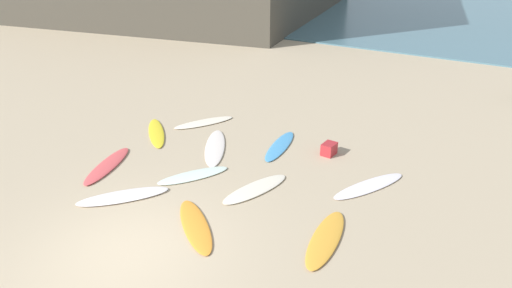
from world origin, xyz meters
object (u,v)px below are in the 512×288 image
(surfboard_4, at_px, (156,133))
(surfboard_10, at_px, (195,226))
(beach_cooler, at_px, (329,149))
(surfboard_1, at_px, (255,189))
(surfboard_9, at_px, (204,123))
(surfboard_7, at_px, (280,146))
(surfboard_2, at_px, (326,239))
(surfboard_0, at_px, (123,196))
(surfboard_8, at_px, (369,186))
(surfboard_3, at_px, (215,147))
(surfboard_6, at_px, (107,165))
(surfboard_5, at_px, (193,175))

(surfboard_4, xyz_separation_m, surfboard_10, (4.32, -3.36, -0.00))
(surfboard_4, bearing_deg, beach_cooler, 149.04)
(surfboard_1, xyz_separation_m, surfboard_9, (-3.84, 2.83, 0.00))
(beach_cooler, bearing_deg, surfboard_7, -168.48)
(surfboard_2, distance_m, surfboard_10, 2.89)
(surfboard_0, distance_m, surfboard_7, 4.98)
(surfboard_4, distance_m, surfboard_7, 4.14)
(surfboard_8, height_order, surfboard_10, same)
(surfboard_3, bearing_deg, surfboard_0, -126.75)
(surfboard_4, height_order, surfboard_6, surfboard_6)
(surfboard_2, distance_m, surfboard_5, 4.21)
(surfboard_2, relative_size, surfboard_9, 1.01)
(beach_cooler, bearing_deg, surfboard_4, -164.12)
(surfboard_6, bearing_deg, surfboard_3, -146.14)
(surfboard_1, xyz_separation_m, surfboard_10, (-0.32, -2.04, -0.00))
(surfboard_4, height_order, surfboard_9, surfboard_9)
(surfboard_5, relative_size, surfboard_10, 0.91)
(surfboard_1, relative_size, surfboard_2, 0.95)
(surfboard_8, distance_m, surfboard_10, 4.62)
(surfboard_2, xyz_separation_m, surfboard_8, (0.08, 2.62, -0.01))
(surfboard_5, distance_m, surfboard_8, 4.66)
(surfboard_7, distance_m, surfboard_10, 4.62)
(surfboard_4, height_order, surfboard_10, surfboard_4)
(surfboard_1, distance_m, surfboard_10, 2.07)
(surfboard_4, bearing_deg, surfboard_3, 136.13)
(surfboard_5, distance_m, surfboard_6, 2.56)
(surfboard_0, height_order, surfboard_4, surfboard_0)
(beach_cooler, bearing_deg, surfboard_1, -105.60)
(surfboard_0, xyz_separation_m, surfboard_7, (1.92, 4.60, -0.01))
(surfboard_2, relative_size, surfboard_10, 1.01)
(surfboard_7, xyz_separation_m, surfboard_8, (3.13, -0.90, -0.00))
(surfboard_1, relative_size, surfboard_8, 0.88)
(surfboard_6, xyz_separation_m, surfboard_10, (3.90, -0.94, -0.01))
(surfboard_4, bearing_deg, surfboard_0, 74.40)
(surfboard_1, height_order, surfboard_9, surfboard_9)
(surfboard_0, bearing_deg, surfboard_4, 160.54)
(surfboard_3, relative_size, beach_cooler, 5.63)
(surfboard_1, relative_size, surfboard_10, 0.96)
(surfboard_7, relative_size, surfboard_10, 1.05)
(surfboard_3, height_order, surfboard_4, surfboard_4)
(surfboard_4, bearing_deg, surfboard_9, -164.93)
(surfboard_3, relative_size, surfboard_6, 1.13)
(surfboard_8, xyz_separation_m, surfboard_10, (-2.76, -3.71, -0.00))
(surfboard_5, bearing_deg, surfboard_4, 1.88)
(surfboard_7, height_order, beach_cooler, beach_cooler)
(surfboard_5, height_order, surfboard_10, surfboard_5)
(surfboard_7, xyz_separation_m, surfboard_10, (0.37, -4.61, -0.00))
(surfboard_9, bearing_deg, surfboard_10, -24.76)
(surfboard_4, distance_m, surfboard_9, 1.71)
(surfboard_7, relative_size, surfboard_9, 1.05)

